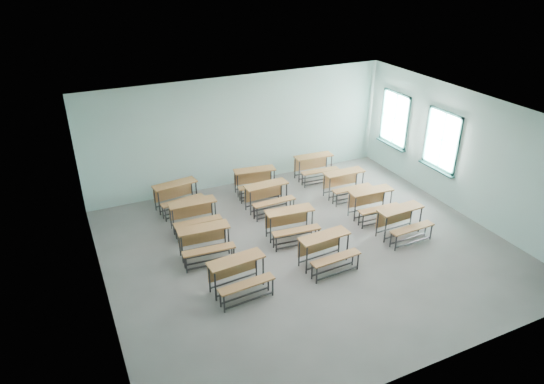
% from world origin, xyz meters
% --- Properties ---
extents(room, '(9.04, 8.04, 3.24)m').
position_xyz_m(room, '(0.08, 0.03, 1.60)').
color(room, gray).
rests_on(room, ground).
extents(desk_unit_r0c0, '(1.21, 0.86, 0.73)m').
position_xyz_m(desk_unit_r0c0, '(-2.03, -0.80, 0.49)').
color(desk_unit_r0c0, '#A16C3A').
rests_on(desk_unit_r0c0, ground).
extents(desk_unit_r0c1, '(1.20, 0.84, 0.73)m').
position_xyz_m(desk_unit_r0c1, '(0.03, -0.78, 0.49)').
color(desk_unit_r0c1, '#A16C3A').
rests_on(desk_unit_r0c1, ground).
extents(desk_unit_r0c2, '(1.19, 0.82, 0.73)m').
position_xyz_m(desk_unit_r0c2, '(2.31, -0.49, 0.49)').
color(desk_unit_r0c2, '#A16C3A').
rests_on(desk_unit_r0c2, ground).
extents(desk_unit_r1c0, '(1.22, 0.87, 0.73)m').
position_xyz_m(desk_unit_r1c0, '(-2.26, 0.66, 0.49)').
color(desk_unit_r1c0, '#A16C3A').
rests_on(desk_unit_r1c0, ground).
extents(desk_unit_r1c1, '(1.23, 0.89, 0.73)m').
position_xyz_m(desk_unit_r1c1, '(-0.15, 0.56, 0.49)').
color(desk_unit_r1c1, '#A16C3A').
rests_on(desk_unit_r1c1, ground).
extents(desk_unit_r1c2, '(1.20, 0.85, 0.73)m').
position_xyz_m(desk_unit_r1c2, '(2.23, 0.60, 0.49)').
color(desk_unit_r1c2, '#A16C3A').
rests_on(desk_unit_r1c2, ground).
extents(desk_unit_r2c0, '(1.19, 0.82, 0.73)m').
position_xyz_m(desk_unit_r2c0, '(-2.13, 1.94, 0.49)').
color(desk_unit_r2c0, '#A16C3A').
rests_on(desk_unit_r2c0, ground).
extents(desk_unit_r2c1, '(1.18, 0.81, 0.73)m').
position_xyz_m(desk_unit_r2c1, '(-0.06, 2.07, 0.49)').
color(desk_unit_r2c1, '#A16C3A').
rests_on(desk_unit_r2c1, ground).
extents(desk_unit_r2c2, '(1.18, 0.81, 0.73)m').
position_xyz_m(desk_unit_r2c2, '(2.23, 1.87, 0.49)').
color(desk_unit_r2c2, '#A16C3A').
rests_on(desk_unit_r2c2, ground).
extents(desk_unit_r3c0, '(1.26, 0.93, 0.73)m').
position_xyz_m(desk_unit_r3c0, '(-2.22, 3.14, 0.49)').
color(desk_unit_r3c0, '#A16C3A').
rests_on(desk_unit_r3c0, ground).
extents(desk_unit_r3c1, '(1.26, 0.93, 0.73)m').
position_xyz_m(desk_unit_r3c1, '(0.02, 3.07, 0.49)').
color(desk_unit_r3c1, '#A16C3A').
rests_on(desk_unit_r3c1, ground).
extents(desk_unit_r3c2, '(1.21, 0.85, 0.73)m').
position_xyz_m(desk_unit_r3c2, '(2.03, 3.25, 0.49)').
color(desk_unit_r3c2, '#A16C3A').
rests_on(desk_unit_r3c2, ground).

